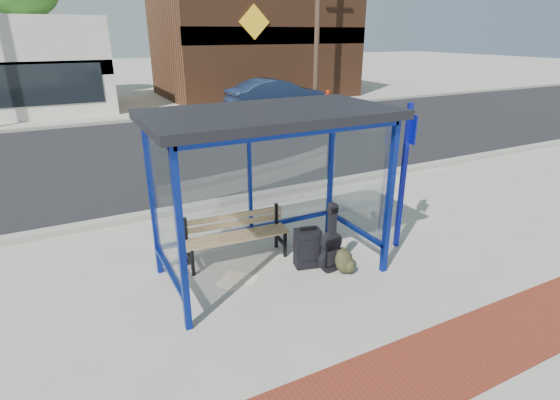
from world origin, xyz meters
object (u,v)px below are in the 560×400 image
bench (235,233)px  fire_hydrant (328,96)px  suitcase (307,248)px  backpack (345,262)px  parked_car (276,96)px  guitar_bag (331,249)px

bench → fire_hydrant: (10.14, 12.91, -0.07)m
suitcase → backpack: 0.59m
bench → fire_hydrant: size_ratio=2.47×
backpack → fire_hydrant: (8.86, 14.05, 0.19)m
bench → fire_hydrant: bench is taller
backpack → parked_car: 14.11m
bench → backpack: (1.28, -1.14, -0.26)m
parked_car → bench: bearing=149.7°
bench → guitar_bag: guitar_bag is taller
guitar_bag → parked_car: (5.61, 12.87, 0.35)m
bench → guitar_bag: 1.50m
fire_hydrant → suitcase: bearing=-124.2°
guitar_bag → parked_car: bearing=63.7°
backpack → fire_hydrant: size_ratio=0.56×
suitcase → fire_hydrant: 16.47m
bench → guitar_bag: bearing=-38.1°
guitar_bag → suitcase: size_ratio=1.57×
bench → parked_car: size_ratio=0.38×
bench → parked_car: 13.64m
bench → suitcase: bearing=-35.1°
suitcase → backpack: suitcase is taller
bench → fire_hydrant: 16.41m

